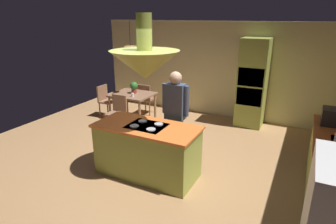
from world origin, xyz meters
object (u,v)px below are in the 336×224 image
Objects in this scene: chair_facing_island at (117,110)px; kitchen_island at (147,150)px; chair_at_corner at (106,99)px; person_at_island at (175,111)px; cup_on_table at (133,95)px; oven_tower at (252,83)px; dining_table at (132,98)px; potted_plant_on_table at (134,87)px; chair_by_back_wall at (146,97)px.

kitchen_island is at bearing -40.18° from chair_facing_island.
person_at_island is at bearing -116.65° from chair_at_corner.
kitchen_island is 2.06× the size of chair_facing_island.
cup_on_table is (-1.54, 1.88, 0.34)m from kitchen_island.
oven_tower is 2.12× the size of dining_table.
potted_plant_on_table is (0.91, 0.07, 0.42)m from chair_at_corner.
person_at_island is at bearing -37.90° from potted_plant_on_table.
chair_facing_island is 2.90× the size of potted_plant_on_table.
potted_plant_on_table is at bearing 79.68° from dining_table.
potted_plant_on_table is (0.01, 0.73, 0.42)m from chair_facing_island.
chair_by_back_wall is (-2.80, -0.48, -0.59)m from oven_tower.
cup_on_table is at bearing -101.87° from chair_at_corner.
potted_plant_on_table reaches higher than chair_by_back_wall.
person_at_island is 2.40m from potted_plant_on_table.
chair_at_corner is (-0.89, -0.66, 0.00)m from chair_by_back_wall.
kitchen_island is 0.82× the size of oven_tower.
kitchen_island is at bearing -108.73° from oven_tower.
oven_tower is (1.10, 3.24, 0.63)m from kitchen_island.
chair_facing_island is at bearing 158.76° from person_at_island.
person_at_island is 2.01× the size of chair_facing_island.
chair_facing_island is 1.33m from chair_by_back_wall.
chair_at_corner reaches higher than dining_table.
chair_by_back_wall reaches higher than cup_on_table.
oven_tower reaches higher than cup_on_table.
chair_facing_island is (0.00, -0.66, -0.15)m from dining_table.
chair_by_back_wall is 2.90× the size of potted_plant_on_table.
kitchen_island is 3.34m from chair_at_corner.
person_at_island reaches higher than potted_plant_on_table.
chair_facing_island is (-2.80, -1.81, -0.59)m from oven_tower.
cup_on_table is at bearing 100.17° from chair_by_back_wall.
chair_facing_island is 1.00× the size of chair_at_corner.
chair_at_corner is 9.67× the size of cup_on_table.
person_at_island reaches higher than chair_facing_island.
person_at_island is 3.17m from chair_at_corner.
chair_at_corner is 1.12m from cup_on_table.
kitchen_island is at bearing -106.25° from person_at_island.
person_at_island is 2.01× the size of chair_by_back_wall.
chair_facing_island reaches higher than cup_on_table.
oven_tower is 24.30× the size of cup_on_table.
dining_table is at bearing 143.58° from person_at_island.
person_at_island is 2.12m from cup_on_table.
dining_table is 0.91m from chair_at_corner.
dining_table is 1.19× the size of chair_at_corner.
oven_tower reaches higher than person_at_island.
kitchen_island is 2.45m from cup_on_table.
chair_at_corner is 1.00m from potted_plant_on_table.
chair_facing_island is at bearing 139.82° from kitchen_island.
cup_on_table is at bearing -63.15° from potted_plant_on_table.
chair_by_back_wall is at bearing 91.19° from potted_plant_on_table.
kitchen_island is 19.88× the size of cup_on_table.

